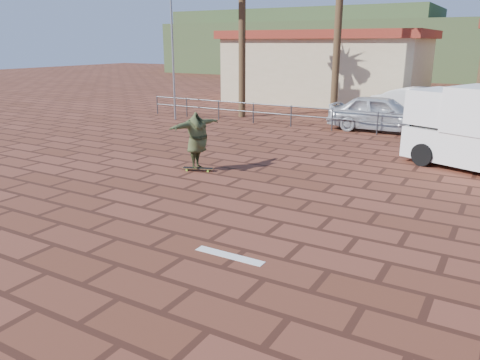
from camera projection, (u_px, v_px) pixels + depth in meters
name	position (u px, v px, depth m)	size (l,w,h in m)	color
ground	(231.00, 227.00, 10.01)	(120.00, 120.00, 0.00)	brown
paint_stripe	(229.00, 256.00, 8.67)	(1.40, 0.22, 0.01)	white
guardrail	(378.00, 119.00, 19.76)	(24.06, 0.06, 1.00)	#47494F
flagpole	(174.00, 24.00, 22.57)	(1.30, 0.10, 8.00)	gray
building_west	(327.00, 66.00, 30.49)	(12.60, 7.60, 4.50)	beige
hill_front	(470.00, 50.00, 50.60)	(70.00, 18.00, 6.00)	#384C28
hill_back	(303.00, 41.00, 65.90)	(35.00, 14.00, 8.00)	#384C28
longboard	(198.00, 168.00, 14.37)	(0.98, 0.54, 0.10)	olive
skateboarder	(197.00, 140.00, 14.13)	(2.11, 0.57, 1.72)	#3F4726
car_silver	(382.00, 113.00, 20.61)	(1.86, 4.62, 1.57)	silver
car_white	(425.00, 105.00, 22.91)	(1.75, 5.03, 1.66)	silver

